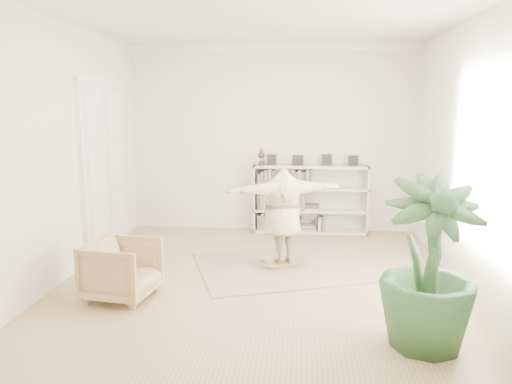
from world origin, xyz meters
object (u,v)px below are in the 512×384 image
(houseplant, at_px, (429,264))
(person, at_px, (283,213))
(bookshelf, at_px, (310,200))
(armchair, at_px, (122,270))
(rocker_board, at_px, (282,263))

(houseplant, bearing_deg, person, 122.54)
(bookshelf, xyz_separation_m, person, (-0.45, -2.20, 0.22))
(armchair, xyz_separation_m, houseplant, (3.54, -1.01, 0.50))
(person, bearing_deg, bookshelf, -121.01)
(armchair, distance_m, houseplant, 3.71)
(rocker_board, xyz_separation_m, person, (0.00, 0.00, 0.79))
(bookshelf, distance_m, armchair, 4.36)
(houseplant, bearing_deg, bookshelf, 103.29)
(bookshelf, relative_size, houseplant, 1.25)
(bookshelf, bearing_deg, houseplant, -76.71)
(person, distance_m, houseplant, 2.86)
(rocker_board, distance_m, person, 0.79)
(bookshelf, xyz_separation_m, armchair, (-2.45, -3.60, -0.26))
(bookshelf, relative_size, person, 1.22)
(bookshelf, distance_m, person, 2.25)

